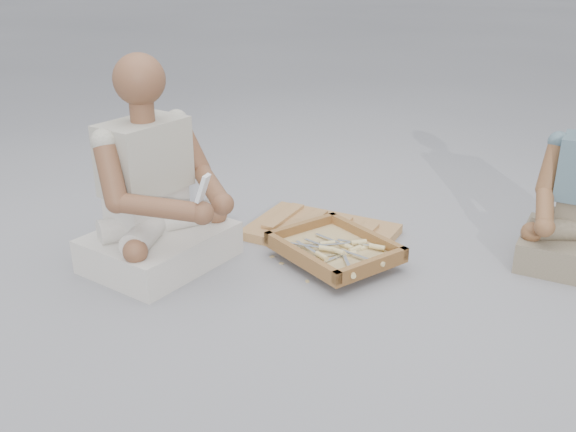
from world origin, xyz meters
The scene contains 25 objects.
ground centered at (0.00, 0.00, 0.00)m, with size 60.00×60.00×0.00m, color gray.
carved_panel centered at (-0.23, 0.64, 0.02)m, with size 0.68×0.45×0.05m, color #956339.
tool_tray centered at (-0.03, 0.43, 0.07)m, with size 0.61×0.55×0.07m.
chisel_0 centered at (0.12, 0.52, 0.09)m, with size 0.22×0.06×0.02m.
chisel_1 centered at (0.05, 0.44, 0.08)m, with size 0.07×0.22×0.02m.
chisel_2 centered at (-0.04, 0.31, 0.08)m, with size 0.21×0.09×0.02m.
chisel_3 centered at (-0.05, 0.37, 0.09)m, with size 0.22×0.08×0.02m.
chisel_4 centered at (0.04, 0.40, 0.07)m, with size 0.17×0.17×0.02m.
chisel_5 centered at (0.08, 0.50, 0.07)m, with size 0.08×0.22×0.02m.
chisel_6 centered at (-0.08, 0.42, 0.08)m, with size 0.16×0.18×0.02m.
chisel_7 centered at (0.03, 0.50, 0.09)m, with size 0.16×0.17×0.02m.
chisel_8 centered at (0.00, 0.39, 0.09)m, with size 0.22×0.05×0.02m.
chisel_9 centered at (0.18, 0.39, 0.08)m, with size 0.22×0.04×0.02m.
chisel_10 centered at (0.15, 0.27, 0.08)m, with size 0.16×0.18×0.02m.
chisel_11 centered at (-0.01, 0.47, 0.08)m, with size 0.22×0.06×0.02m.
wood_chip_0 centered at (-0.29, 0.32, 0.00)m, with size 0.02×0.01×0.00m, color tan.
wood_chip_1 centered at (0.00, 0.30, 0.00)m, with size 0.02×0.01×0.00m, color tan.
wood_chip_2 centered at (-0.21, 0.28, 0.00)m, with size 0.02×0.01×0.00m, color tan.
wood_chip_3 centered at (-0.29, 0.76, 0.00)m, with size 0.02×0.01×0.00m, color tan.
wood_chip_4 centered at (-0.26, 0.65, 0.00)m, with size 0.02×0.01×0.00m, color tan.
wood_chip_5 centered at (-0.02, 0.21, 0.00)m, with size 0.02×0.01×0.00m, color tan.
wood_chip_6 centered at (0.01, 0.76, 0.00)m, with size 0.02×0.01×0.00m, color tan.
wood_chip_7 centered at (0.15, 0.44, 0.00)m, with size 0.02×0.01×0.00m, color tan.
craftsman centered at (-0.67, -0.01, 0.31)m, with size 0.61×0.59×0.92m.
mobile_phone centered at (-0.33, -0.07, 0.44)m, with size 0.07×0.06×0.12m.
Camera 1 is at (1.27, -1.80, 1.29)m, focal length 40.00 mm.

